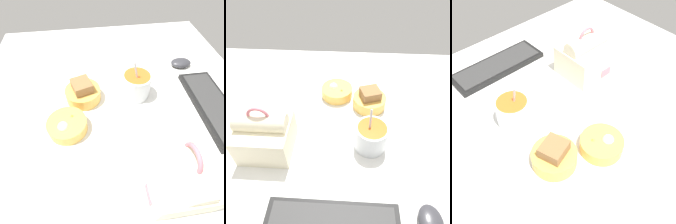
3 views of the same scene
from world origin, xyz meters
TOP-DOWN VIEW (x-y plane):
  - desk_surface at (0.00, 0.00)cm, footprint 140.00×110.00cm
  - keyboard at (-1.99, 34.80)cm, footprint 36.26×12.85cm
  - lunch_bag at (21.74, 10.38)cm, footprint 17.17×16.33cm
  - soup_cup at (-13.08, 7.51)cm, footprint 10.91×10.91cm
  - bento_bowl_sandwich at (-13.57, -12.71)cm, footprint 13.21×13.21cm
  - bento_bowl_snacks at (-0.44, -18.48)cm, footprint 13.07×13.07cm

SIDE VIEW (x-z plane):
  - desk_surface at x=0.00cm, z-range 0.00..2.00cm
  - keyboard at x=-1.99cm, z-range 1.97..4.07cm
  - bento_bowl_snacks at x=-0.44cm, z-range 1.45..7.10cm
  - bento_bowl_sandwich at x=-13.57cm, z-range 0.92..9.40cm
  - soup_cup at x=-13.08cm, z-range -0.98..14.96cm
  - lunch_bag at x=21.74cm, z-range -0.66..18.59cm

